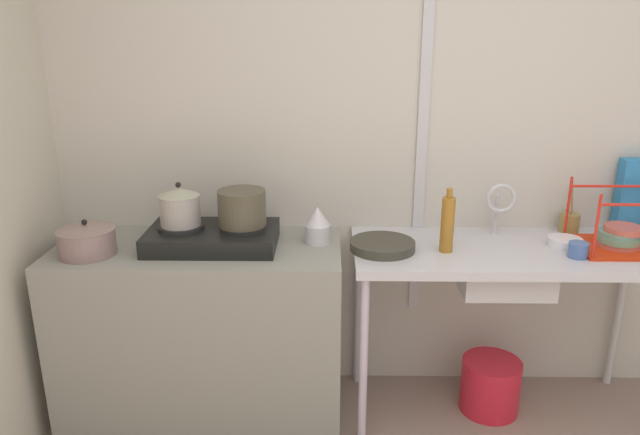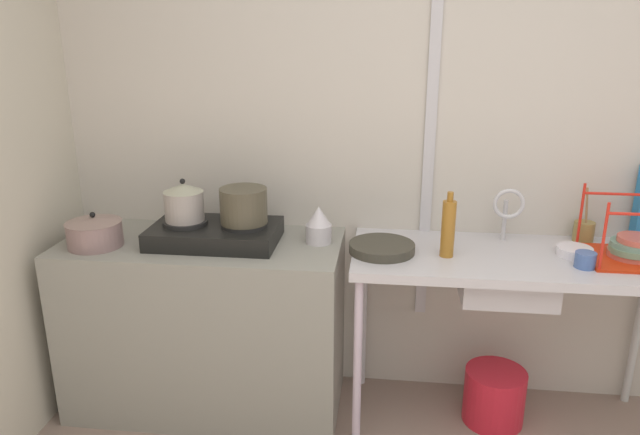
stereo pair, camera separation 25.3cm
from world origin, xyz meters
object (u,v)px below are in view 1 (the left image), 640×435
object	(u,v)px
pot_on_right_burner	(242,208)
percolator	(317,225)
stove	(213,237)
bucket_on_floor	(490,385)
frying_pan	(382,245)
utensil_jar	(569,222)
pot_on_left_burner	(180,206)
faucet	(500,201)
cereal_box	(636,196)
dish_rack	(619,238)
bottle_by_sink	(447,224)
small_bowl_on_drainboard	(565,242)
sink_basin	(501,267)
cup_by_rack	(578,250)
pot_beside_stove	(87,240)

from	to	relation	value
pot_on_right_burner	percolator	xyz separation A→B (m)	(0.32, 0.05, -0.09)
stove	bucket_on_floor	distance (m)	1.48
pot_on_right_burner	percolator	world-z (taller)	pot_on_right_burner
frying_pan	utensil_jar	distance (m)	0.93
pot_on_left_burner	percolator	bearing A→B (deg)	5.12
faucet	cereal_box	bearing A→B (deg)	7.08
stove	dish_rack	bearing A→B (deg)	-0.04
pot_on_left_burner	faucet	size ratio (longest dim) A/B	0.75
pot_on_right_burner	bottle_by_sink	bearing A→B (deg)	-3.12
dish_rack	small_bowl_on_drainboard	world-z (taller)	dish_rack
pot_on_right_burner	dish_rack	xyz separation A→B (m)	(1.63, -0.00, -0.13)
percolator	sink_basin	size ratio (longest dim) A/B	0.44
cup_by_rack	small_bowl_on_drainboard	distance (m)	0.14
sink_basin	small_bowl_on_drainboard	xyz separation A→B (m)	(0.28, 0.05, 0.10)
percolator	dish_rack	xyz separation A→B (m)	(1.31, -0.05, -0.03)
percolator	faucet	world-z (taller)	faucet
dish_rack	cup_by_rack	size ratio (longest dim) A/B	4.61
frying_pan	cup_by_rack	bearing A→B (deg)	-5.38
percolator	sink_basin	bearing A→B (deg)	-5.44
cereal_box	frying_pan	bearing A→B (deg)	-166.89
pot_on_right_burner	bucket_on_floor	bearing A→B (deg)	0.28
pot_on_right_burner	frying_pan	world-z (taller)	pot_on_right_burner
utensil_jar	small_bowl_on_drainboard	bearing A→B (deg)	-115.23
bucket_on_floor	dish_rack	bearing A→B (deg)	-0.78
sink_basin	cup_by_rack	xyz separation A→B (m)	(0.29, -0.09, 0.12)
faucet	bottle_by_sink	world-z (taller)	bottle_by_sink
dish_rack	pot_on_left_burner	bearing A→B (deg)	179.97
pot_on_left_burner	small_bowl_on_drainboard	world-z (taller)	pot_on_left_burner
pot_on_left_burner	bucket_on_floor	size ratio (longest dim) A/B	0.69
faucet	frying_pan	distance (m)	0.59
cup_by_rack	bucket_on_floor	size ratio (longest dim) A/B	0.30
bottle_by_sink	bucket_on_floor	bearing A→B (deg)	11.33
percolator	frying_pan	world-z (taller)	percolator
utensil_jar	bucket_on_floor	xyz separation A→B (m)	(-0.36, -0.21, -0.75)
faucet	frying_pan	size ratio (longest dim) A/B	0.91
sink_basin	dish_rack	distance (m)	0.52
pot_on_left_burner	small_bowl_on_drainboard	size ratio (longest dim) A/B	1.30
utensil_jar	dish_rack	bearing A→B (deg)	-58.61
percolator	faucet	xyz separation A→B (m)	(0.82, 0.09, 0.09)
pot_beside_stove	bucket_on_floor	world-z (taller)	pot_beside_stove
pot_on_left_burner	pot_beside_stove	bearing A→B (deg)	-164.07
sink_basin	bucket_on_floor	bearing A→B (deg)	64.51
dish_rack	cereal_box	xyz separation A→B (m)	(0.16, 0.22, 0.13)
small_bowl_on_drainboard	bucket_on_floor	bearing A→B (deg)	-175.89
pot_on_right_burner	small_bowl_on_drainboard	size ratio (longest dim) A/B	1.41
pot_beside_stove	frying_pan	xyz separation A→B (m)	(1.25, 0.07, -0.05)
pot_beside_stove	dish_rack	bearing A→B (deg)	2.67
pot_on_left_burner	bottle_by_sink	bearing A→B (deg)	-2.39
pot_on_right_burner	bottle_by_sink	xyz separation A→B (m)	(0.88, -0.05, -0.05)
pot_on_right_burner	percolator	bearing A→B (deg)	9.32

